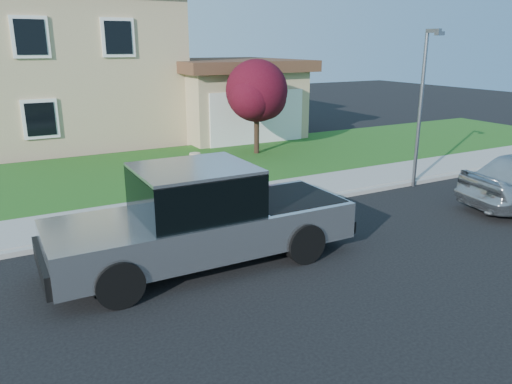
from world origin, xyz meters
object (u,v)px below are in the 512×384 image
Objects in this scene: pickup_truck at (202,219)px; ornamental_tree at (257,94)px; trash_bin at (233,191)px; street_lamp at (422,100)px; woman at (196,198)px.

ornamental_tree is at bearing 55.19° from pickup_truck.
trash_bin is 0.20× the size of street_lamp.
pickup_truck is at bearing -125.18° from ornamental_tree.
street_lamp is (6.23, -0.40, 2.09)m from trash_bin.
ornamental_tree is 0.78× the size of street_lamp.
street_lamp is at bearing -71.78° from ornamental_tree.
street_lamp is at bearing 14.55° from pickup_truck.
pickup_truck is 10.56m from ornamental_tree.
street_lamp is (2.13, -6.48, 0.25)m from ornamental_tree.
ornamental_tree is at bearing 110.83° from street_lamp.
ornamental_tree is (6.02, 8.54, 1.51)m from pickup_truck.
trash_bin is at bearing -123.99° from ornamental_tree.
pickup_truck is at bearing -163.20° from street_lamp.
woman is 7.94m from street_lamp.
pickup_truck is 3.13× the size of woman.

